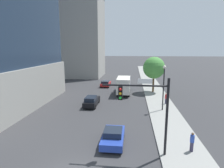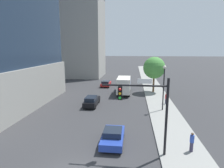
{
  "view_description": "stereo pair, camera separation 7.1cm",
  "coord_description": "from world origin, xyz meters",
  "px_view_note": "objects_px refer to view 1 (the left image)",
  "views": [
    {
      "loc": [
        4.04,
        -10.98,
        8.62
      ],
      "look_at": [
        1.52,
        11.68,
        4.25
      ],
      "focal_mm": 30.12,
      "sensor_mm": 36.0,
      "label": 1
    },
    {
      "loc": [
        4.11,
        -10.97,
        8.62
      ],
      "look_at": [
        1.52,
        11.68,
        4.25
      ],
      "focal_mm": 30.12,
      "sensor_mm": 36.0,
      "label": 2
    }
  ],
  "objects_px": {
    "car_blue": "(113,136)",
    "car_red": "(106,83)",
    "street_lamp": "(164,81)",
    "pedestrian_red_shirt": "(166,98)",
    "pedestrian_blue_shirt": "(192,142)",
    "construction_building": "(80,27)",
    "box_truck": "(124,84)",
    "car_black": "(92,101)",
    "traffic_light_pole": "(146,103)",
    "street_tree": "(154,68)"
  },
  "relations": [
    {
      "from": "traffic_light_pole",
      "to": "car_black",
      "type": "bearing_deg",
      "value": 119.69
    },
    {
      "from": "street_lamp",
      "to": "car_blue",
      "type": "relative_size",
      "value": 1.49
    },
    {
      "from": "construction_building",
      "to": "street_lamp",
      "type": "xyz_separation_m",
      "value": [
        20.32,
        -31.12,
        -10.79
      ]
    },
    {
      "from": "pedestrian_blue_shirt",
      "to": "pedestrian_red_shirt",
      "type": "bearing_deg",
      "value": 89.29
    },
    {
      "from": "pedestrian_red_shirt",
      "to": "car_black",
      "type": "bearing_deg",
      "value": -170.68
    },
    {
      "from": "car_blue",
      "to": "car_red",
      "type": "xyz_separation_m",
      "value": [
        -4.44,
        25.84,
        -0.0
      ]
    },
    {
      "from": "traffic_light_pole",
      "to": "street_lamp",
      "type": "bearing_deg",
      "value": 74.79
    },
    {
      "from": "car_blue",
      "to": "car_red",
      "type": "relative_size",
      "value": 0.94
    },
    {
      "from": "car_red",
      "to": "pedestrian_blue_shirt",
      "type": "height_order",
      "value": "pedestrian_blue_shirt"
    },
    {
      "from": "street_lamp",
      "to": "street_tree",
      "type": "relative_size",
      "value": 0.9
    },
    {
      "from": "car_red",
      "to": "box_truck",
      "type": "bearing_deg",
      "value": -55.23
    },
    {
      "from": "pedestrian_red_shirt",
      "to": "pedestrian_blue_shirt",
      "type": "bearing_deg",
      "value": -90.71
    },
    {
      "from": "traffic_light_pole",
      "to": "box_truck",
      "type": "xyz_separation_m",
      "value": [
        -2.76,
        21.01,
        -2.62
      ]
    },
    {
      "from": "traffic_light_pole",
      "to": "street_lamp",
      "type": "xyz_separation_m",
      "value": [
        3.12,
        11.48,
        -0.24
      ]
    },
    {
      "from": "car_blue",
      "to": "pedestrian_blue_shirt",
      "type": "distance_m",
      "value": 6.72
    },
    {
      "from": "construction_building",
      "to": "traffic_light_pole",
      "type": "height_order",
      "value": "construction_building"
    },
    {
      "from": "car_black",
      "to": "pedestrian_blue_shirt",
      "type": "distance_m",
      "value": 16.26
    },
    {
      "from": "street_lamp",
      "to": "car_black",
      "type": "height_order",
      "value": "street_lamp"
    },
    {
      "from": "car_blue",
      "to": "pedestrian_blue_shirt",
      "type": "height_order",
      "value": "pedestrian_blue_shirt"
    },
    {
      "from": "street_lamp",
      "to": "box_truck",
      "type": "xyz_separation_m",
      "value": [
        -5.88,
        9.52,
        -2.38
      ]
    },
    {
      "from": "street_lamp",
      "to": "car_red",
      "type": "height_order",
      "value": "street_lamp"
    },
    {
      "from": "traffic_light_pole",
      "to": "construction_building",
      "type": "bearing_deg",
      "value": 111.99
    },
    {
      "from": "street_lamp",
      "to": "street_tree",
      "type": "xyz_separation_m",
      "value": [
        -0.17,
        11.09,
        0.72
      ]
    },
    {
      "from": "car_black",
      "to": "pedestrian_red_shirt",
      "type": "bearing_deg",
      "value": 9.32
    },
    {
      "from": "car_blue",
      "to": "box_truck",
      "type": "height_order",
      "value": "box_truck"
    },
    {
      "from": "car_black",
      "to": "pedestrian_red_shirt",
      "type": "relative_size",
      "value": 2.73
    },
    {
      "from": "car_blue",
      "to": "pedestrian_red_shirt",
      "type": "distance_m",
      "value": 14.62
    },
    {
      "from": "traffic_light_pole",
      "to": "car_blue",
      "type": "xyz_separation_m",
      "value": [
        -2.76,
        1.56,
        -3.69
      ]
    },
    {
      "from": "construction_building",
      "to": "car_blue",
      "type": "bearing_deg",
      "value": -70.61
    },
    {
      "from": "car_blue",
      "to": "pedestrian_blue_shirt",
      "type": "xyz_separation_m",
      "value": [
        6.66,
        -0.8,
        0.28
      ]
    },
    {
      "from": "street_tree",
      "to": "car_red",
      "type": "distance_m",
      "value": 12.0
    },
    {
      "from": "construction_building",
      "to": "car_blue",
      "type": "distance_m",
      "value": 45.79
    },
    {
      "from": "car_red",
      "to": "pedestrian_red_shirt",
      "type": "relative_size",
      "value": 2.62
    },
    {
      "from": "construction_building",
      "to": "street_tree",
      "type": "xyz_separation_m",
      "value": [
        20.15,
        -20.04,
        -10.08
      ]
    },
    {
      "from": "pedestrian_blue_shirt",
      "to": "street_tree",
      "type": "bearing_deg",
      "value": 92.5
    },
    {
      "from": "car_red",
      "to": "pedestrian_blue_shirt",
      "type": "bearing_deg",
      "value": -67.37
    },
    {
      "from": "box_truck",
      "to": "car_red",
      "type": "bearing_deg",
      "value": 124.77
    },
    {
      "from": "construction_building",
      "to": "pedestrian_blue_shirt",
      "type": "relative_size",
      "value": 22.02
    },
    {
      "from": "street_lamp",
      "to": "pedestrian_red_shirt",
      "type": "bearing_deg",
      "value": 72.34
    },
    {
      "from": "car_red",
      "to": "car_black",
      "type": "distance_m",
      "value": 14.78
    },
    {
      "from": "construction_building",
      "to": "car_blue",
      "type": "xyz_separation_m",
      "value": [
        14.45,
        -41.04,
        -14.25
      ]
    },
    {
      "from": "street_tree",
      "to": "box_truck",
      "type": "bearing_deg",
      "value": -164.67
    },
    {
      "from": "street_tree",
      "to": "pedestrian_red_shirt",
      "type": "height_order",
      "value": "street_tree"
    },
    {
      "from": "construction_building",
      "to": "pedestrian_blue_shirt",
      "type": "bearing_deg",
      "value": -63.23
    },
    {
      "from": "car_blue",
      "to": "box_truck",
      "type": "xyz_separation_m",
      "value": [
        -0.0,
        19.44,
        1.08
      ]
    },
    {
      "from": "construction_building",
      "to": "pedestrian_red_shirt",
      "type": "bearing_deg",
      "value": -52.89
    },
    {
      "from": "car_black",
      "to": "car_blue",
      "type": "bearing_deg",
      "value": -68.12
    },
    {
      "from": "traffic_light_pole",
      "to": "car_blue",
      "type": "distance_m",
      "value": 4.87
    },
    {
      "from": "traffic_light_pole",
      "to": "car_black",
      "type": "distance_m",
      "value": 14.99
    },
    {
      "from": "construction_building",
      "to": "box_truck",
      "type": "distance_m",
      "value": 29.13
    }
  ]
}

